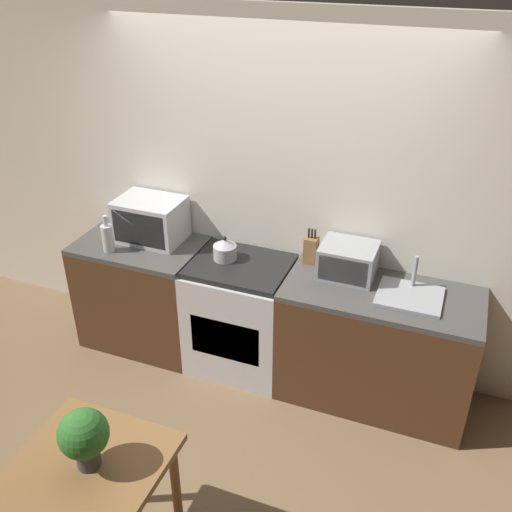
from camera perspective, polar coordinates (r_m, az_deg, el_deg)
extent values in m
plane|color=brown|center=(4.01, -3.71, -18.14)|extent=(16.00, 16.00, 0.00)
cube|color=silver|center=(4.13, 2.45, 5.81)|extent=(10.00, 0.06, 2.60)
cube|color=#4C2D19|center=(4.68, -11.10, -3.81)|extent=(0.95, 0.62, 0.86)
cube|color=#474442|center=(4.45, -11.65, 1.03)|extent=(0.95, 0.62, 0.04)
cube|color=#4C2D19|center=(4.13, 11.85, -9.00)|extent=(1.31, 0.62, 0.86)
cube|color=#474442|center=(3.87, 12.53, -3.80)|extent=(1.31, 0.62, 0.04)
cube|color=silver|center=(4.34, -1.50, -6.12)|extent=(0.73, 0.62, 0.86)
cube|color=black|center=(4.09, -1.58, -1.01)|extent=(0.70, 0.57, 0.04)
cube|color=black|center=(4.12, -3.13, -8.39)|extent=(0.53, 0.02, 0.32)
cylinder|color=#B7B7BC|center=(4.12, -3.12, 0.38)|extent=(0.17, 0.17, 0.11)
cone|color=#B7B7BC|center=(4.08, -3.15, 1.35)|extent=(0.16, 0.16, 0.05)
sphere|color=black|center=(4.07, -3.17, 1.78)|extent=(0.03, 0.03, 0.03)
cube|color=silver|center=(4.41, -10.47, 3.60)|extent=(0.49, 0.37, 0.33)
cube|color=black|center=(4.28, -11.67, 2.62)|extent=(0.43, 0.01, 0.26)
cylinder|color=silver|center=(4.34, -14.60, 1.72)|extent=(0.09, 0.09, 0.21)
cylinder|color=silver|center=(4.27, -14.84, 3.43)|extent=(0.03, 0.03, 0.08)
cube|color=brown|center=(4.07, 5.53, 0.60)|extent=(0.09, 0.09, 0.20)
cylinder|color=black|center=(4.02, 5.31, 2.31)|extent=(0.01, 0.01, 0.07)
cylinder|color=black|center=(4.01, 5.62, 2.25)|extent=(0.01, 0.01, 0.07)
cylinder|color=black|center=(4.01, 5.94, 2.20)|extent=(0.01, 0.01, 0.07)
cube|color=#999BA0|center=(3.95, 9.20, -0.42)|extent=(0.38, 0.32, 0.23)
cube|color=black|center=(3.82, 8.68, -1.50)|extent=(0.33, 0.01, 0.18)
cube|color=#999BA0|center=(3.84, 15.12, -3.90)|extent=(0.42, 0.36, 0.02)
cylinder|color=#999BA0|center=(3.89, 15.60, -1.47)|extent=(0.03, 0.03, 0.22)
cube|color=brown|center=(2.98, -17.04, -20.11)|extent=(0.72, 0.77, 0.04)
cylinder|color=brown|center=(3.56, -16.88, -18.95)|extent=(0.05, 0.05, 0.74)
cylinder|color=brown|center=(3.32, -7.95, -22.40)|extent=(0.05, 0.05, 0.74)
cylinder|color=#424247|center=(2.94, -16.43, -18.69)|extent=(0.11, 0.11, 0.10)
sphere|color=#2D6B28|center=(2.83, -16.88, -16.63)|extent=(0.24, 0.24, 0.24)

